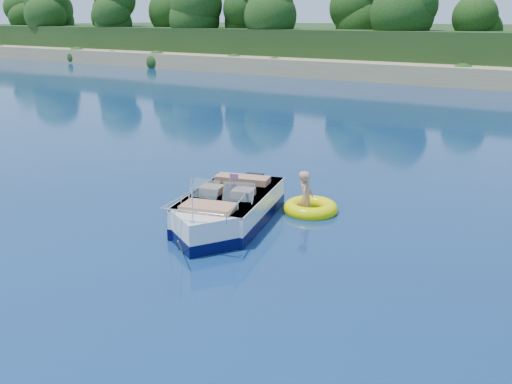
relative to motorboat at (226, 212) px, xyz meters
The scene contains 4 objects.
ground 2.08m from the motorboat, 14.42° to the right, with size 160.00×160.00×0.00m, color #0A1F46.
motorboat is the anchor object (origin of this frame).
tow_tube 2.53m from the motorboat, 58.71° to the left, with size 1.64×1.64×0.40m.
boy 2.41m from the motorboat, 59.68° to the left, with size 0.60×0.39×1.65m, color tan.
Camera 1 is at (6.34, -10.59, 5.17)m, focal length 40.00 mm.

